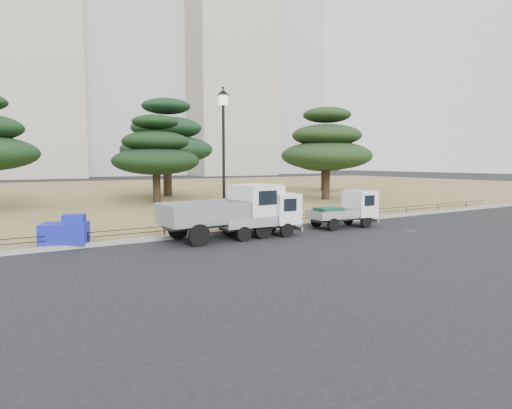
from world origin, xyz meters
TOP-DOWN VIEW (x-y plane):
  - ground at (0.00, 0.00)m, footprint 220.00×220.00m
  - lawn at (0.00, 30.60)m, footprint 120.00×56.00m
  - curb at (0.00, 2.60)m, footprint 120.00×0.25m
  - truck_large at (-1.60, 1.58)m, footprint 5.18×2.31m
  - truck_kei_front at (-0.08, 1.15)m, footprint 3.53×1.64m
  - truck_kei_rear at (4.76, 1.25)m, footprint 3.46×1.65m
  - street_lamp at (-1.14, 2.90)m, footprint 0.56×0.56m
  - pipe_fence at (0.00, 2.75)m, footprint 38.00×0.04m
  - tarp_pile at (-7.73, 3.10)m, footprint 1.94×1.68m
  - manhole at (6.50, -1.20)m, footprint 0.60×0.60m
  - pine_center_left at (0.36, 16.74)m, footprint 6.40×6.40m
  - pine_center_right at (3.29, 22.53)m, footprint 8.11×8.11m
  - pine_east_near at (13.14, 12.56)m, footprint 7.35×7.35m
  - pine_east_far at (20.15, 21.04)m, footprint 6.38×6.38m
  - tower_center_left at (-5.00, 85.00)m, footprint 22.00×20.00m
  - tower_center_right at (18.00, 95.00)m, footprint 26.00×24.00m
  - tower_east at (40.00, 82.00)m, footprint 20.00×18.00m
  - tower_far_east at (58.00, 90.00)m, footprint 24.00×20.00m
  - radio_tower at (72.00, 85.00)m, footprint 1.80×1.80m

SIDE VIEW (x-z plane):
  - ground at x=0.00m, z-range 0.00..0.00m
  - manhole at x=6.50m, z-range 0.00..0.01m
  - lawn at x=0.00m, z-range 0.00..0.15m
  - curb at x=0.00m, z-range 0.00..0.16m
  - pipe_fence at x=0.00m, z-range 0.24..0.64m
  - tarp_pile at x=-7.73m, z-range 0.04..1.12m
  - truck_kei_rear at x=4.76m, z-range 0.00..1.77m
  - truck_kei_front at x=-0.08m, z-range 0.00..1.83m
  - truck_large at x=-1.60m, z-range 0.12..2.34m
  - pine_east_far at x=20.15m, z-range 0.64..7.05m
  - pine_center_left at x=0.36m, z-range 0.65..7.16m
  - street_lamp at x=-1.14m, z-range 1.25..7.47m
  - pine_east_near at x=13.14m, z-range 0.72..8.14m
  - pine_center_right at x=3.29m, z-range 0.83..9.44m
  - tower_east at x=40.00m, z-range 0.00..48.00m
  - tower_center_left at x=-5.00m, z-range 0.00..55.00m
  - radio_tower at x=72.00m, z-range -1.46..61.54m
  - tower_far_east at x=58.00m, z-range 0.00..70.00m
  - tower_center_right at x=18.00m, z-range 0.00..80.00m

